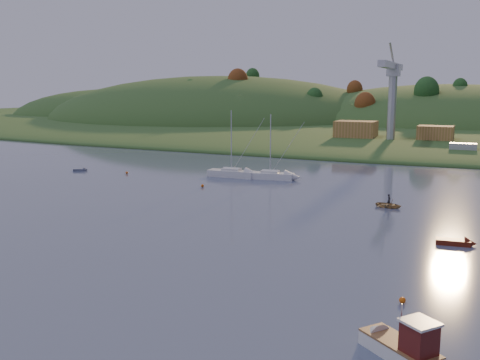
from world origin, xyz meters
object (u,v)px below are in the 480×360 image
at_px(fishing_boat, 395,342).
at_px(grey_dinghy, 83,170).
at_px(sailboat_near, 231,173).
at_px(red_tender, 461,243).
at_px(canoe, 389,205).
at_px(sailboat_far, 270,175).

xyz_separation_m(fishing_boat, grey_dinghy, (-68.14, 50.50, -0.66)).
height_order(sailboat_near, red_tender, sailboat_near).
xyz_separation_m(sailboat_near, canoe, (30.82, -14.21, -0.41)).
distance_m(fishing_boat, red_tender, 26.97).
xyz_separation_m(red_tender, grey_dinghy, (-70.76, 23.67, -0.07)).
height_order(sailboat_far, red_tender, sailboat_far).
bearing_deg(grey_dinghy, sailboat_far, -20.47).
relative_size(sailboat_far, grey_dinghy, 3.90).
xyz_separation_m(sailboat_far, grey_dinghy, (-37.46, -6.54, -0.53)).
distance_m(canoe, grey_dinghy, 61.46).
height_order(fishing_boat, canoe, fishing_boat).
distance_m(sailboat_near, canoe, 33.94).
bearing_deg(sailboat_near, sailboat_far, 3.13).
bearing_deg(sailboat_near, canoe, -27.39).
relative_size(canoe, grey_dinghy, 1.19).
xyz_separation_m(fishing_boat, sailboat_far, (-30.68, 57.04, -0.12)).
bearing_deg(sailboat_near, fishing_boat, -58.55).
relative_size(fishing_boat, canoe, 1.71).
bearing_deg(grey_dinghy, canoe, -38.25).
relative_size(fishing_boat, grey_dinghy, 2.04).
bearing_deg(fishing_boat, red_tender, -57.97).
height_order(sailboat_near, grey_dinghy, sailboat_near).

